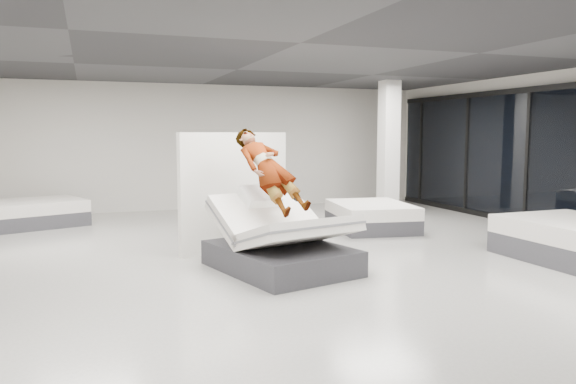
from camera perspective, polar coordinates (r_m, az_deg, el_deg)
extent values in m
plane|color=#ACAAA2|center=(8.17, 1.22, -7.86)|extent=(14.00, 14.00, 0.00)
plane|color=black|center=(8.03, 1.28, 14.90)|extent=(14.00, 14.00, 0.00)
cube|color=beige|center=(14.69, -8.59, 4.54)|extent=(12.00, 0.04, 3.20)
cube|color=#333438|center=(8.08, -0.77, -6.72)|extent=(1.98, 2.35, 0.36)
cube|color=white|center=(8.30, -2.22, -2.65)|extent=(1.72, 1.34, 0.71)
cube|color=slate|center=(8.30, -2.22, -2.65)|extent=(1.72, 1.26, 0.55)
cube|color=white|center=(7.63, 1.11, -4.17)|extent=(1.73, 1.38, 0.51)
cube|color=slate|center=(7.63, 1.11, -4.17)|extent=(1.74, 1.35, 0.33)
cube|color=white|center=(8.40, -2.84, -0.40)|extent=(0.65, 0.55, 0.33)
imported|color=slate|center=(8.17, -1.94, 0.94)|extent=(0.97, 1.55, 1.58)
cube|color=black|center=(8.02, 0.73, -0.67)|extent=(0.08, 0.15, 0.08)
cube|color=silver|center=(9.46, -5.37, 0.07)|extent=(2.05, 0.90, 1.97)
cube|color=#333438|center=(11.62, 8.43, -3.04)|extent=(1.72, 2.13, 0.29)
cube|color=white|center=(11.58, 8.45, -1.74)|extent=(1.72, 2.13, 0.24)
cube|color=#333438|center=(13.05, -24.58, -2.51)|extent=(2.38, 2.09, 0.30)
cube|color=white|center=(13.01, -24.63, -1.32)|extent=(2.38, 2.09, 0.25)
cube|color=silver|center=(13.74, 10.18, 4.42)|extent=(0.40, 0.40, 3.20)
cube|color=black|center=(12.85, 23.19, 3.26)|extent=(0.09, 0.08, 2.80)
cube|color=black|center=(14.38, 17.77, 3.69)|extent=(0.09, 0.08, 2.80)
cube|color=black|center=(16.01, 13.41, 4.02)|extent=(0.09, 0.08, 2.80)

